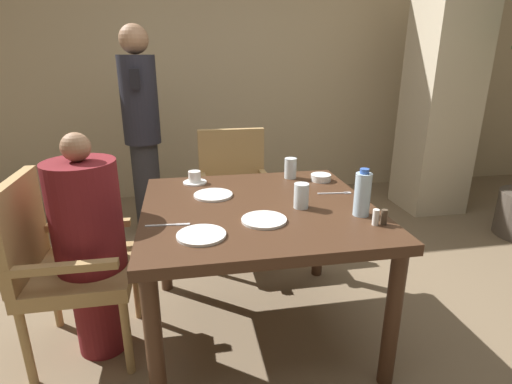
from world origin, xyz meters
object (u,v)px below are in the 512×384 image
diner_in_left_chair (90,246)px  plate_dessert_center (264,220)px  teacup_with_saucer (195,178)px  chair_left_side (62,260)px  plate_main_right (201,235)px  bowl_small (321,178)px  glass_tall_near (290,168)px  water_bottle (363,194)px  glass_tall_mid (301,196)px  plate_main_left (213,195)px  chair_far_side (234,188)px  standing_host (142,129)px

diner_in_left_chair → plate_dessert_center: size_ratio=5.45×
teacup_with_saucer → chair_left_side: bearing=-147.1°
diner_in_left_chair → plate_main_right: size_ratio=5.45×
plate_main_right → bowl_small: 0.98m
chair_left_side → plate_dessert_center: 0.98m
glass_tall_near → plate_main_right: bearing=-128.0°
water_bottle → glass_tall_mid: (-0.25, 0.14, -0.04)m
chair_left_side → plate_main_left: 0.79m
chair_left_side → bowl_small: bearing=13.5°
plate_dessert_center → diner_in_left_chair: bearing=165.7°
bowl_small → water_bottle: size_ratio=0.53×
chair_far_side → plate_main_right: 1.29m
plate_main_left → glass_tall_near: glass_tall_near is taller
diner_in_left_chair → bowl_small: bearing=14.9°
chair_left_side → chair_far_side: size_ratio=1.00×
chair_far_side → standing_host: 0.88m
chair_left_side → plate_main_left: (0.74, 0.17, 0.22)m
diner_in_left_chair → plate_dessert_center: 0.84m
teacup_with_saucer → glass_tall_mid: (0.49, -0.49, 0.03)m
plate_main_left → teacup_with_saucer: teacup_with_saucer is taller
plate_main_right → teacup_with_saucer: (0.00, 0.73, 0.02)m
plate_main_right → plate_dessert_center: same height
chair_left_side → glass_tall_near: (1.22, 0.42, 0.27)m
teacup_with_saucer → glass_tall_mid: size_ratio=1.12×
glass_tall_mid → glass_tall_near: bearing=80.9°
chair_far_side → teacup_with_saucer: 0.63m
glass_tall_mid → plate_main_left: bearing=148.9°
plate_main_left → plate_main_right: size_ratio=1.00×
plate_main_left → teacup_with_saucer: size_ratio=1.49×
plate_dessert_center → water_bottle: bearing=-1.1°
chair_left_side → plate_dessert_center: size_ratio=4.48×
diner_in_left_chair → plate_main_left: diner_in_left_chair is taller
chair_left_side → standing_host: 1.47m
standing_host → plate_main_right: size_ratio=8.06×
chair_far_side → plate_dessert_center: (-0.01, -1.13, 0.22)m
chair_far_side → plate_main_right: (-0.30, -1.24, 0.22)m
water_bottle → glass_tall_near: 0.65m
water_bottle → chair_left_side: bearing=171.3°
diner_in_left_chair → glass_tall_mid: 1.03m
diner_in_left_chair → plate_main_left: size_ratio=5.45×
standing_host → glass_tall_near: size_ratio=13.49×
plate_main_right → teacup_with_saucer: 0.73m
teacup_with_saucer → bowl_small: teacup_with_saucer is taller
plate_main_right → glass_tall_mid: 0.55m
plate_dessert_center → water_bottle: water_bottle is taller
plate_main_left → glass_tall_near: 0.55m
chair_far_side → teacup_with_saucer: (-0.29, -0.51, 0.24)m
standing_host → water_bottle: standing_host is taller
plate_main_left → plate_dessert_center: bearing=-62.4°
standing_host → water_bottle: (1.10, -1.60, -0.06)m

